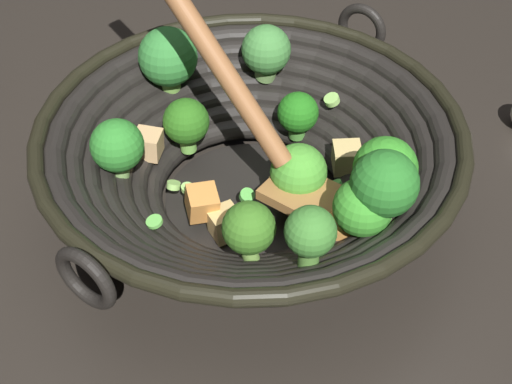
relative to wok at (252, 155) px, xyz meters
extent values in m
plane|color=#28231E|center=(0.00, 0.00, -0.06)|extent=(4.00, 4.00, 0.00)
cylinder|color=black|center=(0.00, 0.00, -0.06)|extent=(0.16, 0.16, 0.01)
torus|color=black|center=(0.00, 0.00, -0.04)|extent=(0.21, 0.21, 0.02)
torus|color=black|center=(0.00, 0.00, -0.03)|extent=(0.23, 0.23, 0.02)
torus|color=black|center=(0.00, 0.00, -0.02)|extent=(0.26, 0.26, 0.02)
torus|color=black|center=(0.00, 0.00, -0.01)|extent=(0.28, 0.28, 0.02)
torus|color=black|center=(0.00, 0.00, 0.00)|extent=(0.31, 0.31, 0.02)
torus|color=black|center=(0.00, 0.00, 0.01)|extent=(0.33, 0.33, 0.02)
torus|color=black|center=(0.00, 0.00, 0.02)|extent=(0.36, 0.36, 0.02)
torus|color=black|center=(0.00, 0.00, 0.03)|extent=(0.38, 0.38, 0.01)
torus|color=black|center=(-0.08, 0.18, 0.03)|extent=(0.05, 0.03, 0.05)
torus|color=black|center=(0.08, -0.18, 0.03)|extent=(0.05, 0.03, 0.05)
cylinder|color=#58913A|center=(0.14, -0.03, 0.02)|extent=(0.02, 0.02, 0.02)
sphere|color=#3D7F30|center=(0.14, -0.03, 0.04)|extent=(0.04, 0.04, 0.04)
cylinder|color=#649E40|center=(0.12, 0.03, 0.00)|extent=(0.02, 0.02, 0.01)
sphere|color=green|center=(0.12, 0.03, 0.02)|extent=(0.05, 0.05, 0.05)
cylinder|color=#6BAF3B|center=(0.03, 0.03, -0.04)|extent=(0.03, 0.03, 0.02)
sphere|color=green|center=(0.03, 0.03, -0.01)|extent=(0.05, 0.05, 0.05)
cylinder|color=#7DAB5D|center=(-0.10, 0.08, 0.00)|extent=(0.03, 0.02, 0.02)
sphere|color=#43863E|center=(-0.10, 0.08, 0.03)|extent=(0.05, 0.05, 0.05)
cylinder|color=#77AF49|center=(-0.13, -0.02, 0.00)|extent=(0.02, 0.02, 0.02)
sphere|color=#338237|center=(-0.13, -0.02, 0.03)|extent=(0.06, 0.06, 0.06)
cylinder|color=#8ABA4E|center=(0.10, 0.07, 0.00)|extent=(0.03, 0.03, 0.01)
sphere|color=green|center=(0.10, 0.07, 0.03)|extent=(0.05, 0.05, 0.05)
cylinder|color=#75BC4C|center=(-0.07, -0.03, -0.03)|extent=(0.02, 0.02, 0.02)
sphere|color=#2C6C1A|center=(-0.07, -0.03, 0.00)|extent=(0.04, 0.04, 0.04)
cylinder|color=#759F52|center=(-0.05, -0.10, -0.01)|extent=(0.02, 0.02, 0.02)
sphere|color=#2E842C|center=(-0.05, -0.10, 0.02)|extent=(0.05, 0.05, 0.05)
cylinder|color=#65A246|center=(0.12, 0.05, 0.01)|extent=(0.03, 0.03, 0.02)
sphere|color=#287327|center=(0.12, 0.05, 0.04)|extent=(0.05, 0.05, 0.05)
cylinder|color=#72A044|center=(0.08, -0.05, -0.02)|extent=(0.02, 0.02, 0.02)
sphere|color=#3A7321|center=(0.08, -0.05, 0.01)|extent=(0.04, 0.04, 0.04)
cylinder|color=#55A33E|center=(-0.04, 0.07, -0.03)|extent=(0.02, 0.02, 0.01)
sphere|color=#217118|center=(-0.04, 0.07, -0.01)|extent=(0.04, 0.04, 0.04)
cube|color=#CB863E|center=(0.11, 0.03, -0.02)|extent=(0.03, 0.04, 0.03)
cube|color=#DBBD72|center=(0.02, 0.09, -0.02)|extent=(0.03, 0.04, 0.03)
cube|color=#D88A3F|center=(0.01, -0.05, -0.03)|extent=(0.04, 0.03, 0.03)
cube|color=#EBC361|center=(0.02, 0.02, -0.03)|extent=(0.03, 0.03, 0.03)
cube|color=#E0AF76|center=(-0.08, -0.07, -0.01)|extent=(0.03, 0.04, 0.03)
cube|color=#E3BD70|center=(0.03, -0.04, -0.04)|extent=(0.03, 0.03, 0.03)
cylinder|color=#99D166|center=(-0.03, -0.07, -0.03)|extent=(0.02, 0.02, 0.01)
cylinder|color=#56B247|center=(-0.13, -0.04, 0.03)|extent=(0.02, 0.02, 0.01)
cylinder|color=#99D166|center=(-0.02, -0.05, -0.03)|extent=(0.01, 0.01, 0.01)
cylinder|color=#56B247|center=(0.08, 0.09, 0.00)|extent=(0.02, 0.02, 0.01)
cylinder|color=#6BC651|center=(0.03, -0.11, 0.00)|extent=(0.02, 0.02, 0.01)
cylinder|color=#56B247|center=(0.01, -0.01, -0.04)|extent=(0.02, 0.01, 0.01)
cylinder|color=#56B247|center=(0.05, 0.06, -0.02)|extent=(0.02, 0.01, 0.01)
cylinder|color=#6BC651|center=(0.03, 0.05, -0.01)|extent=(0.02, 0.02, 0.01)
cylinder|color=#99D166|center=(-0.03, 0.11, 0.00)|extent=(0.02, 0.02, 0.01)
cube|color=#9E6B38|center=(0.05, 0.02, -0.02)|extent=(0.08, 0.07, 0.01)
cylinder|color=#A0663B|center=(-0.06, -0.02, 0.11)|extent=(0.19, 0.10, 0.22)
camera|label=1|loc=(0.41, -0.24, 0.41)|focal=49.92mm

